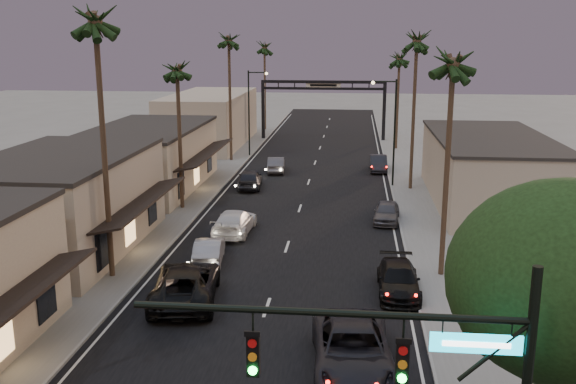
% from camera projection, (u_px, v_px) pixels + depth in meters
% --- Properties ---
extents(ground, '(200.00, 200.00, 0.00)m').
position_uv_depth(ground, '(303.00, 199.00, 50.23)').
color(ground, slate).
rests_on(ground, ground).
extents(road, '(14.00, 120.00, 0.02)m').
position_uv_depth(road, '(308.00, 184.00, 55.07)').
color(road, black).
rests_on(road, ground).
extents(sidewalk_left, '(5.00, 92.00, 0.12)m').
position_uv_depth(sidewalk_left, '(216.00, 166.00, 62.78)').
color(sidewalk_left, slate).
rests_on(sidewalk_left, ground).
extents(sidewalk_right, '(5.00, 92.00, 0.12)m').
position_uv_depth(sidewalk_right, '(413.00, 170.00, 60.87)').
color(sidewalk_right, slate).
rests_on(sidewalk_right, ground).
extents(storefront_mid, '(8.00, 14.00, 5.50)m').
position_uv_depth(storefront_mid, '(62.00, 205.00, 37.36)').
color(storefront_mid, '#A59984').
rests_on(storefront_mid, ground).
extents(storefront_far, '(8.00, 16.00, 5.00)m').
position_uv_depth(storefront_far, '(148.00, 159.00, 52.89)').
color(storefront_far, tan).
rests_on(storefront_far, ground).
extents(storefront_dist, '(8.00, 20.00, 6.00)m').
position_uv_depth(storefront_dist, '(210.00, 119.00, 75.02)').
color(storefront_dist, '#A59984').
rests_on(storefront_dist, ground).
extents(building_right, '(8.00, 18.00, 5.00)m').
position_uv_depth(building_right, '(488.00, 171.00, 48.24)').
color(building_right, '#A59984').
rests_on(building_right, ground).
extents(traffic_signal, '(8.51, 0.22, 7.80)m').
position_uv_depth(traffic_signal, '(434.00, 383.00, 13.66)').
color(traffic_signal, black).
rests_on(traffic_signal, ground).
extents(corner_tree, '(6.20, 6.20, 8.80)m').
position_uv_depth(corner_tree, '(570.00, 290.00, 16.40)').
color(corner_tree, '#38281C').
rests_on(corner_tree, ground).
extents(arch, '(15.20, 0.40, 7.27)m').
position_uv_depth(arch, '(323.00, 95.00, 77.95)').
color(arch, black).
rests_on(arch, ground).
extents(streetlight_right, '(2.13, 0.30, 9.00)m').
position_uv_depth(streetlight_right, '(391.00, 124.00, 53.12)').
color(streetlight_right, black).
rests_on(streetlight_right, ground).
extents(streetlight_left, '(2.13, 0.30, 9.00)m').
position_uv_depth(streetlight_left, '(251.00, 106.00, 67.09)').
color(streetlight_left, black).
rests_on(streetlight_left, ground).
extents(palm_lb, '(3.20, 3.20, 15.20)m').
position_uv_depth(palm_lb, '(95.00, 14.00, 30.56)').
color(palm_lb, '#38281C').
rests_on(palm_lb, ground).
extents(palm_lc, '(3.20, 3.20, 12.20)m').
position_uv_depth(palm_lc, '(177.00, 64.00, 44.78)').
color(palm_lc, '#38281C').
rests_on(palm_lc, ground).
extents(palm_ld, '(3.20, 3.20, 14.20)m').
position_uv_depth(palm_ld, '(229.00, 36.00, 62.70)').
color(palm_ld, '#38281C').
rests_on(palm_ld, ground).
extents(palm_ra, '(3.20, 3.20, 13.20)m').
position_uv_depth(palm_ra, '(454.00, 55.00, 31.22)').
color(palm_ra, '#38281C').
rests_on(palm_ra, ground).
extents(palm_rb, '(3.20, 3.20, 14.20)m').
position_uv_depth(palm_rb, '(417.00, 36.00, 50.33)').
color(palm_rb, '#38281C').
rests_on(palm_rb, ground).
extents(palm_rc, '(3.20, 3.20, 12.20)m').
position_uv_depth(palm_rc, '(400.00, 55.00, 70.13)').
color(palm_rc, '#38281C').
rests_on(palm_rc, ground).
extents(palm_far, '(3.20, 3.20, 13.20)m').
position_uv_depth(palm_far, '(264.00, 44.00, 85.14)').
color(palm_far, '#38281C').
rests_on(palm_far, ground).
extents(oncoming_pickup, '(3.77, 6.70, 1.77)m').
position_uv_depth(oncoming_pickup, '(186.00, 283.00, 30.48)').
color(oncoming_pickup, black).
rests_on(oncoming_pickup, ground).
extents(oncoming_silver, '(1.98, 4.38, 1.40)m').
position_uv_depth(oncoming_silver, '(209.00, 250.00, 35.86)').
color(oncoming_silver, gray).
rests_on(oncoming_silver, ground).
extents(oncoming_white, '(2.39, 5.41, 1.54)m').
position_uv_depth(oncoming_white, '(234.00, 222.00, 41.12)').
color(oncoming_white, silver).
rests_on(oncoming_white, ground).
extents(oncoming_dgrey, '(2.30, 4.85, 1.60)m').
position_uv_depth(oncoming_dgrey, '(250.00, 179.00, 53.60)').
color(oncoming_dgrey, black).
rests_on(oncoming_dgrey, ground).
extents(oncoming_grey_far, '(1.92, 4.46, 1.43)m').
position_uv_depth(oncoming_grey_far, '(276.00, 164.00, 60.10)').
color(oncoming_grey_far, '#4E4E53').
rests_on(oncoming_grey_far, ground).
extents(curbside_near, '(3.44, 6.59, 1.77)m').
position_uv_depth(curbside_near, '(353.00, 350.00, 24.01)').
color(curbside_near, black).
rests_on(curbside_near, ground).
extents(curbside_black, '(2.02, 4.92, 1.42)m').
position_uv_depth(curbside_black, '(398.00, 280.00, 31.42)').
color(curbside_black, black).
rests_on(curbside_black, ground).
extents(curbside_grey, '(2.06, 4.26, 1.40)m').
position_uv_depth(curbside_grey, '(387.00, 212.00, 43.70)').
color(curbside_grey, '#46464A').
rests_on(curbside_grey, ground).
extents(curbside_far, '(1.58, 4.51, 1.48)m').
position_uv_depth(curbside_far, '(378.00, 163.00, 60.51)').
color(curbside_far, black).
rests_on(curbside_far, ground).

